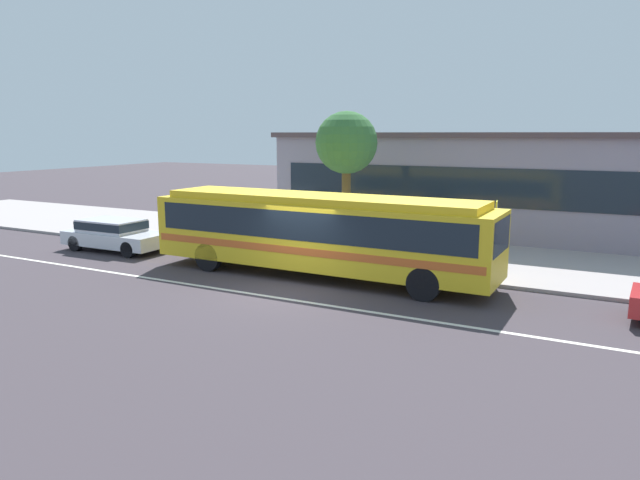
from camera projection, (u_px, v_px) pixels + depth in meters
The scene contains 9 objects.
ground_plane at pixel (287, 291), 17.93m from camera, with size 120.00×120.00×0.00m, color #3D353B.
sidewalk_slab at pixel (378, 248), 24.34m from camera, with size 60.00×8.00×0.12m, color #9E9594.
lane_stripe_center at pixel (273, 297), 17.23m from camera, with size 56.00×0.16×0.01m, color silver.
transit_bus at pixel (319, 230), 19.39m from camera, with size 11.93×2.59×2.77m.
sedan_behind_bus at pixel (114, 233), 23.96m from camera, with size 4.46×1.92×1.29m.
pedestrian_waiting_near_sign at pixel (304, 225), 23.70m from camera, with size 0.45×0.45×1.66m.
bus_stop_sign at pixel (495, 230), 18.58m from camera, with size 0.11×0.44×2.54m.
street_tree_near_stop at pixel (347, 144), 23.40m from camera, with size 2.51×2.51×5.54m.
station_building at pixel (504, 183), 28.17m from camera, with size 21.22×8.52×4.82m.
Camera 1 is at (9.00, -14.87, 4.78)m, focal length 32.69 mm.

